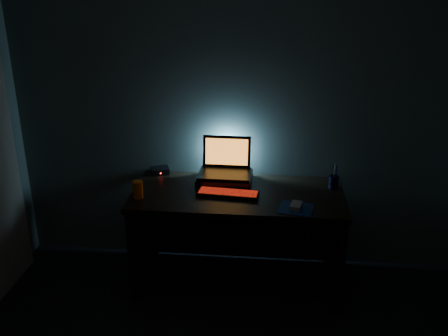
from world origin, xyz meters
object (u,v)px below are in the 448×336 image
(mouse, at_px, (296,206))
(juice_glass, at_px, (138,190))
(router, at_px, (160,171))
(pen_cup, at_px, (334,182))
(keyboard, at_px, (228,193))
(laptop, at_px, (226,165))

(mouse, distance_m, juice_glass, 1.08)
(mouse, relative_size, router, 0.68)
(pen_cup, xyz_separation_m, router, (-1.31, 0.16, -0.03))
(juice_glass, distance_m, router, 0.46)
(router, bearing_deg, mouse, -46.93)
(keyboard, distance_m, router, 0.66)
(juice_glass, height_order, router, juice_glass)
(keyboard, relative_size, router, 2.62)
(keyboard, xyz_separation_m, mouse, (0.47, -0.17, 0.01))
(mouse, relative_size, juice_glass, 0.92)
(juice_glass, bearing_deg, laptop, 33.59)
(juice_glass, bearing_deg, mouse, -3.71)
(pen_cup, relative_size, juice_glass, 0.80)
(keyboard, height_order, juice_glass, juice_glass)
(laptop, height_order, router, laptop)
(keyboard, xyz_separation_m, juice_glass, (-0.61, -0.10, 0.05))
(mouse, bearing_deg, keyboard, 171.36)
(mouse, xyz_separation_m, juice_glass, (-1.08, 0.07, 0.04))
(laptop, xyz_separation_m, pen_cup, (0.79, -0.09, -0.07))
(juice_glass, bearing_deg, router, 83.56)
(laptop, xyz_separation_m, juice_glass, (-0.57, -0.38, -0.06))
(laptop, xyz_separation_m, mouse, (0.51, -0.45, -0.10))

